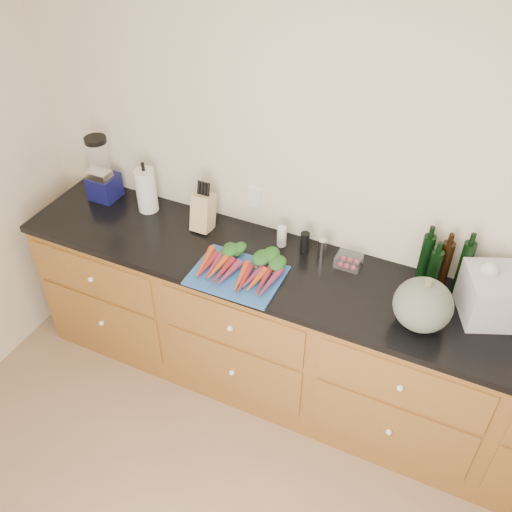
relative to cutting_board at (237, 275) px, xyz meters
The scene contains 16 objects.
wall_back 0.77m from the cutting_board, 44.99° to the left, with size 4.10×0.05×2.60m, color beige.
ceiling 2.09m from the cutting_board, 66.95° to the right, with size 4.10×3.30×0.05m, color silver.
cabinets 0.71m from the cutting_board, 17.82° to the left, with size 3.60×0.64×0.90m.
countertop 0.51m from the cutting_board, 18.25° to the left, with size 3.64×0.62×0.04m, color black.
cutting_board is the anchor object (origin of this frame).
carrots 0.05m from the cutting_board, 90.00° to the left, with size 0.43×0.32×0.06m.
squash 0.94m from the cutting_board, ahead, with size 0.28×0.28×0.25m, color #516051.
blender_appliance 1.13m from the cutting_board, 163.41° to the left, with size 0.16×0.16×0.41m.
paper_towel 0.83m from the cutting_board, 157.00° to the left, with size 0.12×0.12×0.27m, color white.
knife_block 0.48m from the cutting_board, 140.35° to the left, with size 0.11×0.11×0.22m, color tan.
grinder_salt 0.36m from the cutting_board, 72.76° to the left, with size 0.05×0.05×0.12m, color white.
grinder_pepper 0.42m from the cutting_board, 54.68° to the left, with size 0.05×0.05×0.12m, color black.
canister_chrome 0.48m from the cutting_board, 44.93° to the left, with size 0.05×0.05×0.11m, color silver.
tomato_box 0.60m from the cutting_board, 33.67° to the left, with size 0.13×0.11×0.06m, color white.
bottles 1.03m from the cutting_board, 21.18° to the left, with size 0.25×0.13×0.30m.
grocery_bag 1.28m from the cutting_board, 12.71° to the left, with size 0.33×0.26×0.24m, color silver, non-canonical shape.
Camera 1 is at (0.55, -0.82, 2.90)m, focal length 40.00 mm.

